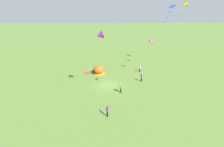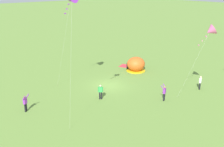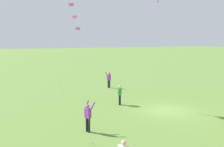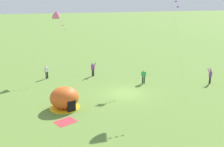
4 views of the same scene
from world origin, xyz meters
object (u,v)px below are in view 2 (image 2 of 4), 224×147
Objects in this scene: person_far_back at (101,91)px; person_center_field at (25,103)px; kite_pink at (210,31)px; person_with_toddler at (200,82)px; popup_tent at (136,64)px; person_flying_kite at (164,92)px.

person_center_field is (7.65, -2.46, 0.03)m from person_far_back.
kite_pink is (-9.17, 7.08, 6.67)m from person_far_back.
person_far_back is at bearing -26.25° from person_with_toddler.
popup_tent is 1.49× the size of person_center_field.
kite_pink is at bearing 85.44° from popup_tent.
person_center_field reaches higher than person_with_toddler.
kite_pink is (1.94, 1.61, 6.67)m from person_with_toddler.
person_far_back and person_with_toddler have the same top height.
person_flying_kite is 0.23× the size of kite_pink.
person_with_toddler is at bearing 157.06° from person_center_field.
person_far_back is at bearing 162.18° from person_center_field.
person_flying_kite is 14.72m from person_center_field.
kite_pink reaches higher than person_flying_kite.
person_center_field is at bearing -29.52° from person_flying_kite.
person_flying_kite is 1.10× the size of person_far_back.
popup_tent is 17.88m from person_center_field.
popup_tent reaches higher than person_flying_kite.
person_far_back is 0.91× the size of person_center_field.
person_far_back is 1.00× the size of person_with_toddler.
person_with_toddler is at bearing -140.34° from kite_pink.
person_with_toddler is 0.21× the size of kite_pink.
person_flying_kite is at bearing -29.72° from kite_pink.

